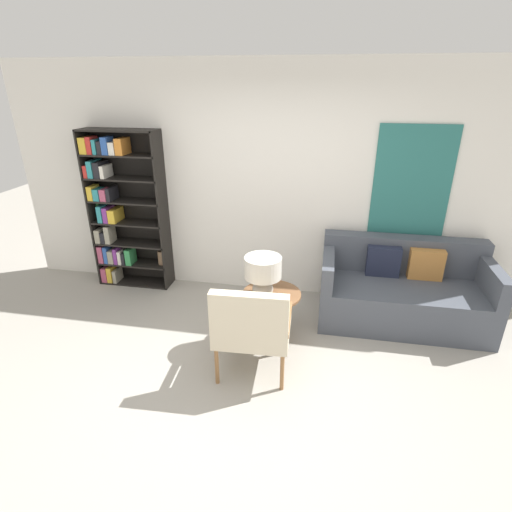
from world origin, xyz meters
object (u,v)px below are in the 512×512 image
bookshelf (120,210)px  side_table (272,297)px  armchair (251,325)px  couch (402,292)px  table_lamp (263,272)px

bookshelf → side_table: 2.28m
armchair → couch: armchair is taller
armchair → table_lamp: (0.00, 0.57, 0.24)m
bookshelf → table_lamp: bearing=-25.9°
couch → side_table: 1.50m
bookshelf → side_table: size_ratio=3.32×
bookshelf → side_table: bearing=-23.3°
side_table → table_lamp: 0.33m
armchair → side_table: 0.65m
couch → table_lamp: (-1.44, -0.68, 0.44)m
couch → table_lamp: bearing=-154.8°
bookshelf → table_lamp: bookshelf is taller
bookshelf → couch: 3.48m
bookshelf → armchair: size_ratio=2.13×
bookshelf → table_lamp: size_ratio=4.71×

